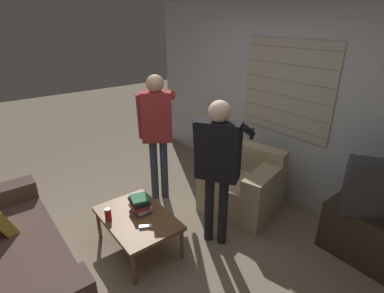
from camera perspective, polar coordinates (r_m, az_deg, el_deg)
name	(u,v)px	position (r m, az deg, el deg)	size (l,w,h in m)	color
ground_plane	(149,247)	(3.47, -8.21, -18.35)	(16.00, 16.00, 0.00)	#7F705B
wall_back	(279,102)	(4.10, 16.28, 8.07)	(5.20, 0.08, 2.55)	#ADB2B7
armchair_beige	(243,185)	(3.91, 9.69, -7.16)	(1.02, 0.98, 0.79)	tan
coffee_table	(137,220)	(3.26, -10.40, -13.53)	(0.91, 0.62, 0.40)	brown
tv_stand	(380,241)	(3.60, 32.14, -14.97)	(1.03, 0.47, 0.55)	#33281E
person_left_standing	(157,124)	(3.81, -6.68, 4.30)	(0.59, 0.74, 1.68)	#33384C
person_right_standing	(218,158)	(2.99, 5.02, -2.13)	(0.53, 0.80, 1.60)	black
book_stack	(140,204)	(3.26, -9.95, -10.80)	(0.25, 0.21, 0.17)	#75387F
soda_can	(108,214)	(3.23, -15.71, -12.31)	(0.07, 0.07, 0.13)	red
spare_remote	(146,227)	(3.07, -8.82, -14.85)	(0.10, 0.13, 0.02)	white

